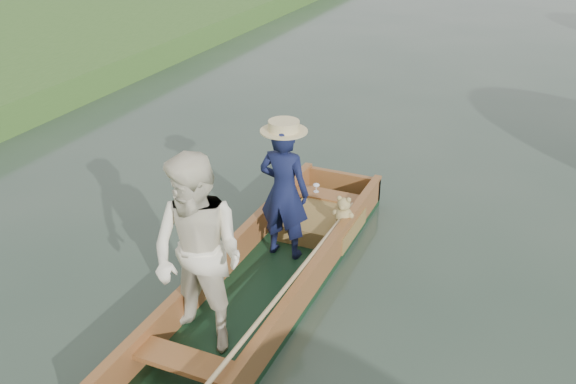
% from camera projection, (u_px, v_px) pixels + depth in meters
% --- Properties ---
extents(ground, '(120.00, 120.00, 0.00)m').
position_uv_depth(ground, '(266.00, 292.00, 7.04)').
color(ground, '#283D30').
rests_on(ground, ground).
extents(punt, '(1.23, 5.19, 2.02)m').
position_uv_depth(punt, '(245.00, 250.00, 6.47)').
color(punt, black).
rests_on(punt, ground).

